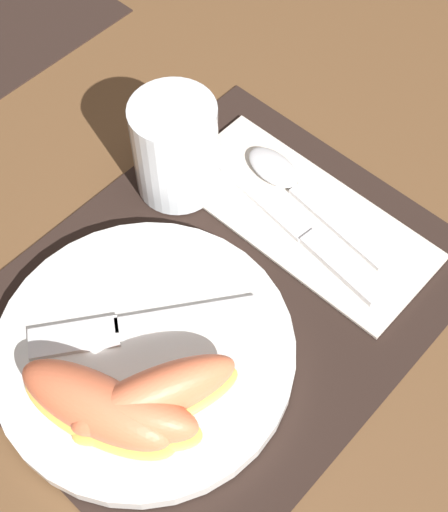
{
  "coord_description": "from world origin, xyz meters",
  "views": [
    {
      "loc": [
        -0.22,
        -0.21,
        0.55
      ],
      "look_at": [
        0.02,
        0.02,
        0.02
      ],
      "focal_mm": 50.0,
      "sensor_mm": 36.0,
      "label": 1
    }
  ],
  "objects": [
    {
      "name": "citrus_wedge_0",
      "position": [
        -0.14,
        -0.01,
        0.04
      ],
      "size": [
        0.08,
        0.14,
        0.04
      ],
      "color": "#F7C656",
      "rests_on": "plate"
    },
    {
      "name": "knife",
      "position": [
        0.1,
        -0.0,
        0.01
      ],
      "size": [
        0.04,
        0.22,
        0.01
      ],
      "color": "silver",
      "rests_on": "napkin"
    },
    {
      "name": "citrus_wedge_2",
      "position": [
        -0.11,
        -0.04,
        0.04
      ],
      "size": [
        0.14,
        0.09,
        0.05
      ],
      "color": "#F7C656",
      "rests_on": "plate"
    },
    {
      "name": "placemat",
      "position": [
        0.0,
        0.0,
        0.0
      ],
      "size": [
        0.4,
        0.32,
        0.0
      ],
      "color": "black",
      "rests_on": "ground_plane"
    },
    {
      "name": "spoon",
      "position": [
        0.13,
        0.03,
        0.01
      ],
      "size": [
        0.04,
        0.18,
        0.01
      ],
      "color": "silver",
      "rests_on": "napkin"
    },
    {
      "name": "fork",
      "position": [
        -0.08,
        0.03,
        0.02
      ],
      "size": [
        0.17,
        0.13,
        0.0
      ],
      "color": "silver",
      "rests_on": "plate"
    },
    {
      "name": "napkin",
      "position": [
        0.11,
        0.0,
        0.01
      ],
      "size": [
        0.11,
        0.25,
        0.0
      ],
      "color": "silver",
      "rests_on": "placemat"
    },
    {
      "name": "ground_plane",
      "position": [
        0.0,
        0.0,
        0.0
      ],
      "size": [
        3.0,
        3.0,
        0.0
      ],
      "primitive_type": "plane",
      "color": "brown"
    },
    {
      "name": "plate",
      "position": [
        -0.08,
        0.01,
        0.01
      ],
      "size": [
        0.25,
        0.25,
        0.02
      ],
      "color": "white",
      "rests_on": "placemat"
    },
    {
      "name": "citrus_wedge_1",
      "position": [
        -0.14,
        -0.03,
        0.04
      ],
      "size": [
        0.1,
        0.13,
        0.04
      ],
      "color": "#F7C656",
      "rests_on": "plate"
    },
    {
      "name": "juice_glass",
      "position": [
        0.06,
        0.11,
        0.05
      ],
      "size": [
        0.08,
        0.08,
        0.1
      ],
      "color": "silver",
      "rests_on": "placemat"
    }
  ]
}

